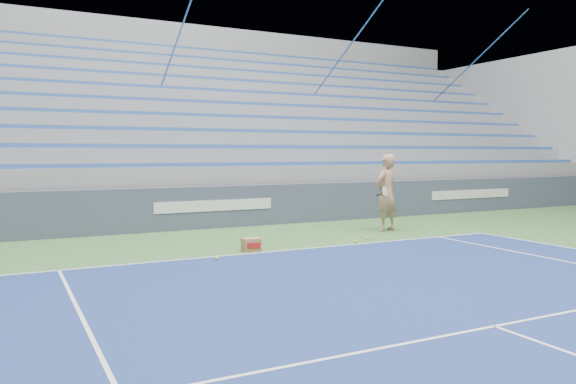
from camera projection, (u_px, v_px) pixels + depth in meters
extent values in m
cube|color=white|center=(280.00, 251.00, 11.21)|extent=(10.97, 0.05, 0.00)
cube|color=white|center=(494.00, 326.00, 6.34)|extent=(8.23, 0.05, 0.00)
cube|color=#404861|center=(213.00, 207.00, 14.73)|extent=(30.00, 0.30, 1.10)
cube|color=white|center=(215.00, 206.00, 14.58)|extent=(3.20, 0.02, 0.28)
cube|color=white|center=(472.00, 194.00, 18.66)|extent=(3.40, 0.02, 0.28)
cube|color=gray|center=(168.00, 195.00, 18.77)|extent=(30.00, 8.50, 1.10)
cube|color=gray|center=(167.00, 171.00, 18.72)|extent=(30.00, 8.50, 0.50)
cube|color=#305AAF|center=(204.00, 164.00, 15.25)|extent=(29.60, 0.42, 0.11)
cube|color=gray|center=(164.00, 156.00, 19.06)|extent=(30.00, 7.65, 0.50)
cube|color=#305AAF|center=(195.00, 146.00, 15.97)|extent=(29.60, 0.42, 0.11)
cube|color=gray|center=(160.00, 142.00, 19.40)|extent=(30.00, 6.80, 0.50)
cube|color=#305AAF|center=(186.00, 130.00, 16.69)|extent=(29.60, 0.42, 0.11)
cube|color=gray|center=(157.00, 128.00, 19.75)|extent=(30.00, 5.95, 0.50)
cube|color=#305AAF|center=(178.00, 115.00, 17.41)|extent=(29.60, 0.42, 0.11)
cube|color=gray|center=(154.00, 114.00, 20.09)|extent=(30.00, 5.10, 0.50)
cube|color=#305AAF|center=(170.00, 101.00, 18.13)|extent=(29.60, 0.42, 0.11)
cube|color=gray|center=(151.00, 101.00, 20.43)|extent=(30.00, 4.25, 0.50)
cube|color=#305AAF|center=(163.00, 88.00, 18.85)|extent=(29.60, 0.42, 0.11)
cube|color=gray|center=(148.00, 89.00, 20.77)|extent=(30.00, 3.40, 0.50)
cube|color=#305AAF|center=(157.00, 76.00, 19.58)|extent=(29.60, 0.42, 0.11)
cube|color=gray|center=(145.00, 76.00, 21.12)|extent=(30.00, 2.55, 0.50)
cube|color=#305AAF|center=(151.00, 65.00, 20.30)|extent=(29.60, 0.42, 0.11)
cube|color=gray|center=(142.00, 64.00, 21.46)|extent=(30.00, 1.70, 0.50)
cube|color=#305AAF|center=(145.00, 54.00, 21.02)|extent=(29.60, 0.42, 0.11)
cube|color=gray|center=(140.00, 53.00, 21.80)|extent=(30.00, 0.85, 0.50)
cube|color=#305AAF|center=(140.00, 45.00, 21.74)|extent=(29.60, 0.42, 0.11)
cube|color=gray|center=(496.00, 129.00, 25.46)|extent=(0.30, 8.80, 6.10)
cube|color=gray|center=(137.00, 111.00, 22.60)|extent=(31.00, 0.40, 7.30)
cylinder|color=#2E63A1|center=(166.00, 73.00, 18.49)|extent=(0.05, 8.53, 5.04)
cylinder|color=#2E63A1|center=(323.00, 83.00, 21.21)|extent=(0.05, 8.53, 5.04)
cylinder|color=#2E63A1|center=(444.00, 91.00, 23.92)|extent=(0.05, 8.53, 5.04)
imported|color=tan|center=(386.00, 192.00, 14.13)|extent=(0.81, 0.64, 1.95)
cylinder|color=black|center=(381.00, 195.00, 13.76)|extent=(0.12, 0.27, 0.08)
cylinder|color=beige|center=(385.00, 191.00, 13.45)|extent=(0.29, 0.16, 0.28)
torus|color=black|center=(385.00, 191.00, 13.45)|extent=(0.31, 0.18, 0.30)
cube|color=#9B774B|center=(251.00, 245.00, 11.25)|extent=(0.37, 0.28, 0.26)
cube|color=#B21E19|center=(254.00, 246.00, 11.12)|extent=(0.28, 0.03, 0.12)
sphere|color=#C5D32B|center=(368.00, 239.00, 12.69)|extent=(0.07, 0.07, 0.07)
sphere|color=#C5D32B|center=(356.00, 241.00, 12.28)|extent=(0.07, 0.07, 0.07)
sphere|color=#C5D32B|center=(217.00, 259.00, 10.28)|extent=(0.07, 0.07, 0.07)
sphere|color=#C5D32B|center=(284.00, 249.00, 11.30)|extent=(0.07, 0.07, 0.07)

